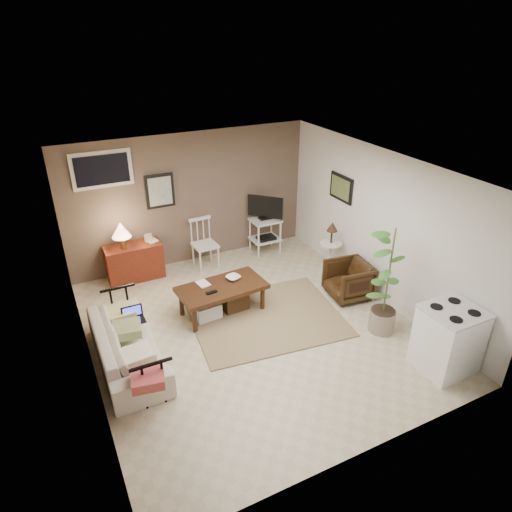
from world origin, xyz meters
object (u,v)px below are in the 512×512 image
spindle_chair (205,245)px  sofa (126,339)px  red_console (133,259)px  stove (448,339)px  side_table (331,242)px  armchair (349,279)px  tv_stand (265,223)px  coffee_table (222,297)px  potted_plant (388,278)px

spindle_chair → sofa: bearing=-132.4°
red_console → stove: (3.07, -4.13, 0.07)m
side_table → armchair: side_table is taller
sofa → tv_stand: bearing=-56.5°
side_table → stove: bearing=-91.9°
spindle_chair → armchair: size_ratio=1.37×
coffee_table → sofa: sofa is taller
sofa → potted_plant: size_ratio=1.13×
spindle_chair → potted_plant: 3.44m
sofa → potted_plant: bearing=-105.3°
sofa → side_table: bearing=-78.0°
red_console → potted_plant: (2.88, -3.14, 0.51)m
tv_stand → stove: bearing=-82.4°
armchair → potted_plant: bearing=-0.1°
spindle_chair → potted_plant: bearing=-62.0°
tv_stand → side_table: tv_stand is taller
coffee_table → side_table: 2.25m
armchair → coffee_table: bearing=-96.7°
armchair → potted_plant: (-0.12, -0.98, 0.56)m
coffee_table → armchair: (2.03, -0.49, 0.05)m
coffee_table → tv_stand: 2.24m
tv_stand → potted_plant: size_ratio=0.69×
armchair → spindle_chair: bearing=-132.9°
sofa → potted_plant: potted_plant is taller
spindle_chair → stove: bearing=-65.9°
sofa → spindle_chair: size_ratio=2.06×
side_table → spindle_chair: bearing=146.3°
coffee_table → tv_stand: tv_stand is taller
stove → armchair: bearing=92.2°
tv_stand → armchair: (0.46, -2.05, -0.27)m
coffee_table → spindle_chair: size_ratio=1.50×
coffee_table → sofa: 1.65m
sofa → stove: 4.16m
coffee_table → red_console: red_console is taller
tv_stand → potted_plant: (0.34, -3.04, 0.28)m
coffee_table → red_console: size_ratio=1.24×
armchair → sofa: bearing=-82.7°
red_console → side_table: red_console is taller
stove → sofa: bearing=152.1°
red_console → tv_stand: size_ratio=0.96×
red_console → tv_stand: 2.55m
sofa → red_console: 2.27m
stove → side_table: bearing=88.1°
spindle_chair → tv_stand: (1.26, 0.02, 0.18)m
tv_stand → spindle_chair: bearing=-179.0°
tv_stand → side_table: bearing=-63.9°
spindle_chair → coffee_table: bearing=-101.6°
tv_stand → stove: tv_stand is taller
side_table → armchair: 0.84m
coffee_table → potted_plant: 2.49m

